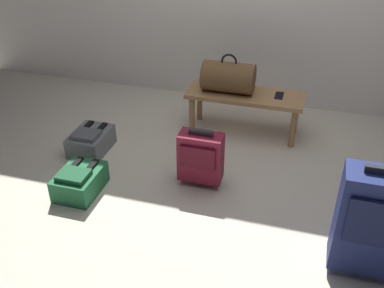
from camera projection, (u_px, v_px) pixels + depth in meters
The scene contains 8 objects.
ground_plane at pixel (212, 188), 3.27m from camera, with size 6.60×6.60×0.00m, color beige.
bench at pixel (245, 99), 3.81m from camera, with size 1.00×0.36×0.38m.
duffel_bag_brown at pixel (228, 77), 3.75m from camera, with size 0.44×0.26×0.34m.
cell_phone at pixel (279, 96), 3.73m from camera, with size 0.07×0.14×0.01m.
suitcase_upright_navy at pixel (374, 222), 2.41m from camera, with size 0.40×0.24×0.72m.
suitcase_small_burgundy at pixel (201, 157), 3.20m from camera, with size 0.32×0.18×0.46m.
backpack_grey at pixel (91, 141), 3.67m from camera, with size 0.28×0.38×0.21m.
backpack_green at pixel (80, 181), 3.19m from camera, with size 0.28×0.38×0.21m.
Camera 1 is at (0.59, -2.55, 2.00)m, focal length 41.22 mm.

